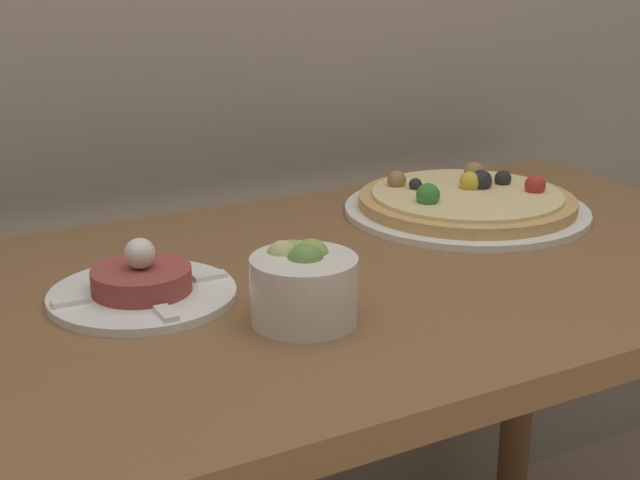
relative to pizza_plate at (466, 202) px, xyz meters
name	(u,v)px	position (x,y,z in m)	size (l,w,h in m)	color
dining_table	(314,360)	(-0.33, -0.12, -0.13)	(1.31, 0.67, 0.76)	brown
pizza_plate	(466,202)	(0.00, 0.00, 0.00)	(0.36, 0.36, 0.06)	white
tartare_plate	(142,286)	(-0.53, -0.10, 0.00)	(0.21, 0.21, 0.07)	white
small_bowl	(303,284)	(-0.40, -0.24, 0.03)	(0.12, 0.12, 0.09)	silver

